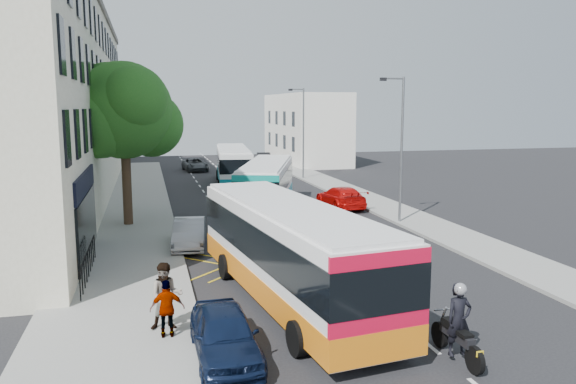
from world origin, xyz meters
TOP-DOWN VIEW (x-y plane):
  - ground at (0.00, 0.00)m, footprint 120.00×120.00m
  - pavement_left at (-8.50, 15.00)m, footprint 5.00×70.00m
  - pavement_right at (7.50, 15.00)m, footprint 3.00×70.00m
  - terrace_main at (-14.00, 24.49)m, footprint 8.30×45.00m
  - terrace_far at (-14.00, 55.00)m, footprint 8.00×20.00m
  - building_right at (11.00, 48.00)m, footprint 6.00×18.00m
  - street_tree at (-8.51, 14.97)m, footprint 6.30×5.70m
  - lamp_near at (6.20, 12.00)m, footprint 1.45×0.15m
  - lamp_far at (6.20, 32.00)m, footprint 1.45×0.15m
  - railings at (-9.70, 5.30)m, footprint 0.08×5.60m
  - bus_near at (-2.88, 1.16)m, footprint 4.26×12.16m
  - bus_mid at (-0.16, 17.61)m, footprint 5.89×11.32m
  - bus_far at (-0.30, 30.47)m, footprint 3.71×11.33m
  - motorbike at (0.25, -4.21)m, footprint 0.70×2.36m
  - parked_car_blue at (-5.60, -2.67)m, footprint 1.66×4.03m
  - parked_car_silver at (-5.60, 9.46)m, footprint 1.89×4.22m
  - red_hatchback at (4.78, 17.58)m, footprint 2.31×4.97m
  - distant_car_grey at (-2.58, 41.30)m, footprint 2.65×4.86m
  - distant_car_silver at (3.32, 35.91)m, footprint 1.78×3.76m
  - distant_car_dark at (5.50, 45.99)m, footprint 2.00×4.38m
  - pedestrian_near at (-7.00, -0.58)m, footprint 0.99×0.78m
  - pedestrian_far at (-7.00, -1.17)m, footprint 0.97×0.43m

SIDE VIEW (x-z plane):
  - ground at x=0.00m, z-range 0.00..0.00m
  - pavement_left at x=-8.50m, z-range 0.00..0.15m
  - pavement_right at x=7.50m, z-range 0.00..0.15m
  - distant_car_silver at x=3.32m, z-range 0.00..1.24m
  - distant_car_grey at x=-2.58m, z-range 0.00..1.29m
  - parked_car_silver at x=-5.60m, z-range 0.00..1.35m
  - parked_car_blue at x=-5.60m, z-range 0.00..1.37m
  - distant_car_dark at x=5.50m, z-range 0.00..1.39m
  - red_hatchback at x=4.78m, z-range 0.00..1.41m
  - railings at x=-9.70m, z-range 0.15..1.29m
  - pedestrian_far at x=-7.00m, z-range 0.15..1.79m
  - motorbike at x=0.25m, z-range -0.06..2.03m
  - pedestrian_near at x=-7.00m, z-range 0.15..2.12m
  - bus_mid at x=-0.16m, z-range 0.08..3.20m
  - bus_far at x=-0.30m, z-range 0.08..3.21m
  - bus_near at x=-2.88m, z-range 0.09..3.44m
  - building_right at x=11.00m, z-range 0.00..8.00m
  - lamp_near at x=6.20m, z-range 0.62..8.62m
  - lamp_far at x=6.20m, z-range 0.62..8.62m
  - terrace_far at x=-14.00m, z-range 0.00..10.00m
  - street_tree at x=-8.51m, z-range 1.89..10.69m
  - terrace_main at x=-14.00m, z-range 0.01..13.51m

